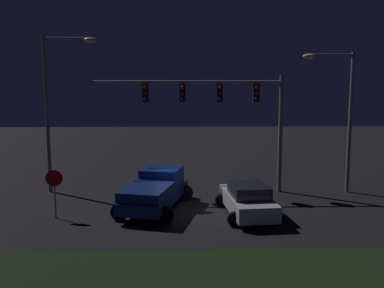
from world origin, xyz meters
TOP-DOWN VIEW (x-y plane):
  - ground_plane at (0.00, 0.00)m, footprint 80.00×80.00m
  - grass_median at (0.00, -7.96)m, footprint 24.74×4.92m
  - pickup_truck at (-1.25, 0.04)m, footprint 3.74×5.72m
  - car_sedan at (3.02, -1.20)m, footprint 2.75×4.55m
  - traffic_signal_gantry at (2.10, 3.17)m, footprint 10.32×0.56m
  - street_lamp_left at (-6.77, 3.44)m, footprint 2.92×0.44m
  - street_lamp_right at (8.63, 2.99)m, footprint 2.85×0.44m
  - stop_sign at (-5.68, -1.40)m, footprint 0.76×0.08m

SIDE VIEW (x-z plane):
  - ground_plane at x=0.00m, z-range 0.00..0.00m
  - grass_median at x=0.00m, z-range 0.00..0.10m
  - car_sedan at x=3.02m, z-range -0.02..1.49m
  - pickup_truck at x=-1.25m, z-range 0.10..1.90m
  - stop_sign at x=-5.68m, z-range 0.45..2.68m
  - street_lamp_right at x=8.63m, z-range 1.06..8.76m
  - traffic_signal_gantry at x=2.10m, z-range 1.78..8.28m
  - street_lamp_left at x=-6.77m, z-range 1.10..9.67m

